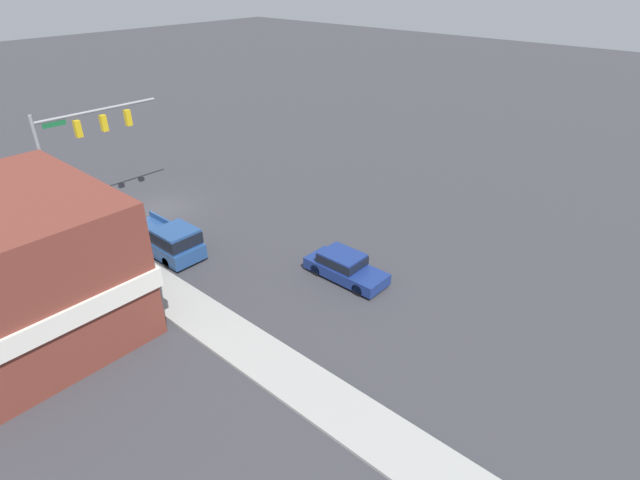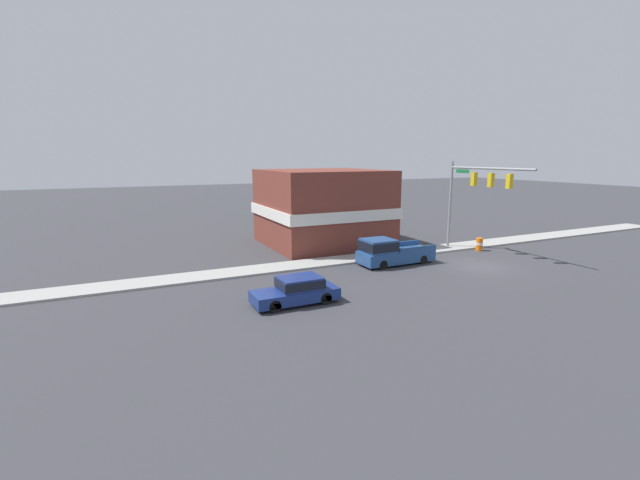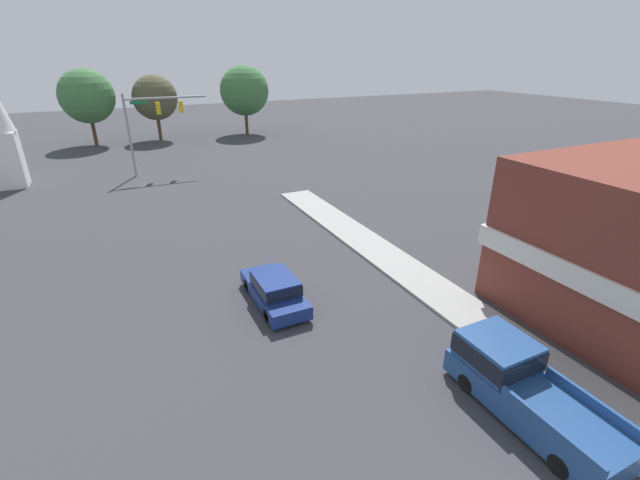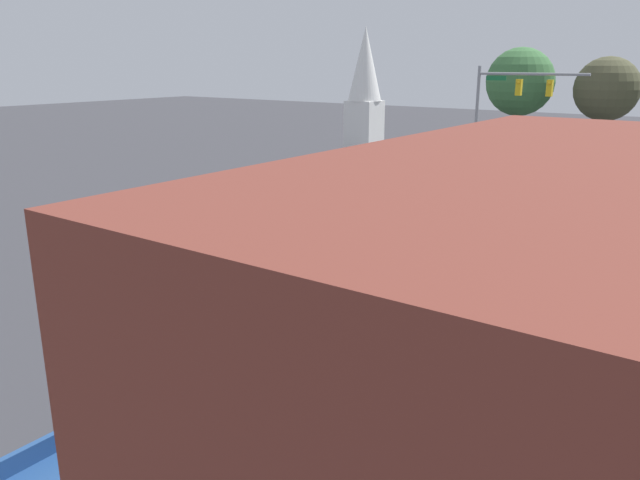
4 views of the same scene
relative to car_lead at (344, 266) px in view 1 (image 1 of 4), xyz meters
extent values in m
plane|color=#38383D|center=(1.61, -14.99, -0.76)|extent=(200.00, 200.00, 0.00)
cube|color=#9E9E99|center=(7.31, -14.99, -0.69)|extent=(2.40, 60.00, 0.14)
cylinder|color=gray|center=(7.65, -17.34, 2.93)|extent=(0.22, 0.22, 7.38)
cylinder|color=gray|center=(3.64, -17.34, 6.13)|extent=(8.02, 0.18, 0.18)
cube|color=gold|center=(5.15, -17.34, 5.26)|extent=(0.36, 0.36, 1.05)
sphere|color=green|center=(5.15, -17.54, 5.58)|extent=(0.22, 0.22, 0.22)
cube|color=gold|center=(3.44, -17.34, 5.26)|extent=(0.36, 0.36, 1.05)
sphere|color=green|center=(3.44, -17.54, 5.58)|extent=(0.22, 0.22, 0.22)
cube|color=gold|center=(1.74, -17.34, 5.26)|extent=(0.36, 0.36, 1.05)
sphere|color=green|center=(1.74, -17.54, 5.58)|extent=(0.22, 0.22, 0.22)
cube|color=#196B38|center=(6.45, -17.34, 5.84)|extent=(1.40, 0.04, 0.30)
cylinder|color=black|center=(-0.80, 1.56, -0.43)|extent=(0.22, 0.66, 0.66)
cylinder|color=black|center=(0.80, 1.56, -0.43)|extent=(0.22, 0.66, 0.66)
cylinder|color=black|center=(-0.80, -1.32, -0.43)|extent=(0.22, 0.66, 0.66)
cylinder|color=black|center=(0.80, -1.32, -0.43)|extent=(0.22, 0.66, 0.66)
cube|color=navy|center=(0.00, 0.12, -0.27)|extent=(1.82, 4.64, 0.62)
cube|color=navy|center=(0.00, -0.16, 0.37)|extent=(1.68, 2.23, 0.66)
cube|color=black|center=(0.00, -0.16, 0.37)|extent=(1.70, 2.32, 0.46)
cylinder|color=black|center=(3.91, -8.12, -0.43)|extent=(0.22, 0.66, 0.66)
cylinder|color=black|center=(5.80, -8.12, -0.43)|extent=(0.22, 0.66, 0.66)
cylinder|color=black|center=(3.91, -11.63, -0.43)|extent=(0.22, 0.66, 0.66)
cylinder|color=black|center=(5.80, -11.63, -0.43)|extent=(0.22, 0.66, 0.66)
cube|color=navy|center=(4.85, -9.87, -0.15)|extent=(2.11, 5.67, 0.85)
cube|color=navy|center=(4.85, -8.32, 0.74)|extent=(2.00, 2.15, 0.94)
cube|color=black|center=(4.85, -8.32, 0.74)|extent=(2.02, 2.24, 0.66)
cube|color=navy|center=(3.86, -11.10, 0.45)|extent=(0.12, 3.21, 0.35)
cube|color=navy|center=(5.85, -11.10, 0.45)|extent=(0.12, 3.21, 0.35)
cylinder|color=orange|center=(5.51, -18.81, -0.22)|extent=(0.55, 0.55, 1.08)
cylinder|color=white|center=(5.51, -18.81, -0.16)|extent=(0.57, 0.57, 0.19)
camera|label=1|loc=(17.96, 14.13, 14.32)|focal=28.00mm
camera|label=2|loc=(-20.34, 8.37, 7.02)|focal=24.00mm
camera|label=3|loc=(-5.55, -16.10, 9.87)|focal=24.00mm
camera|label=4|loc=(13.21, -15.44, 6.85)|focal=35.00mm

